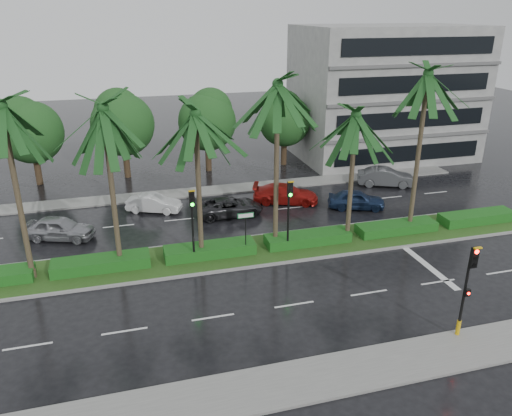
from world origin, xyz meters
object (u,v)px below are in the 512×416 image
object	(u,v)px
street_sign	(246,223)
car_white	(154,203)
signal_near	(467,288)
signal_median_left	(192,216)
car_red	(286,194)
car_blue	(356,199)
car_silver	(59,228)
car_darkgrey	(230,207)
car_grey	(386,177)

from	to	relation	value
street_sign	car_white	size ratio (longest dim) A/B	0.69
signal_near	signal_median_left	xyz separation A→B (m)	(-10.00, 9.69, 0.49)
signal_median_left	car_red	bearing A→B (deg)	44.39
signal_median_left	car_blue	world-z (taller)	signal_median_left
street_sign	car_silver	xyz separation A→B (m)	(-10.50, 5.47, -1.40)
street_sign	signal_median_left	bearing A→B (deg)	-176.53
signal_near	signal_median_left	world-z (taller)	signal_median_left
signal_near	car_silver	world-z (taller)	signal_near
street_sign	car_silver	distance (m)	11.92
car_darkgrey	car_grey	bearing A→B (deg)	-79.75
car_silver	car_grey	size ratio (longest dim) A/B	0.95
signal_near	street_sign	world-z (taller)	signal_near
signal_near	signal_median_left	distance (m)	13.93
street_sign	car_white	world-z (taller)	street_sign
car_blue	car_grey	bearing A→B (deg)	-29.67
signal_median_left	car_blue	bearing A→B (deg)	23.30
car_silver	car_grey	distance (m)	24.76
car_blue	car_grey	world-z (taller)	car_grey
signal_median_left	car_silver	distance (m)	9.66
signal_median_left	car_white	distance (m)	9.10
signal_median_left	car_blue	xyz separation A→B (m)	(12.50, 5.38, -2.32)
car_red	car_grey	distance (m)	9.11
car_red	car_grey	world-z (taller)	car_grey
signal_near	car_white	size ratio (longest dim) A/B	1.15
car_darkgrey	car_blue	bearing A→B (deg)	-98.42
signal_near	car_red	xyz separation A→B (m)	(-2.00, 17.52, -1.81)
signal_near	car_silver	bearing A→B (deg)	138.76
signal_near	car_silver	size ratio (longest dim) A/B	1.03
car_red	car_blue	size ratio (longest dim) A/B	1.19
street_sign	car_white	bearing A→B (deg)	117.97
car_blue	car_grey	distance (m)	5.93
street_sign	car_red	size ratio (longest dim) A/B	0.55
street_sign	car_red	world-z (taller)	street_sign
car_red	car_grey	xyz separation A→B (m)	(9.00, 1.42, 0.05)
signal_median_left	car_darkgrey	world-z (taller)	signal_median_left
car_red	signal_near	bearing A→B (deg)	-152.33
signal_median_left	car_white	bearing A→B (deg)	99.83
car_darkgrey	car_red	world-z (taller)	car_red
street_sign	signal_near	bearing A→B (deg)	-54.66
car_darkgrey	car_blue	xyz separation A→B (m)	(9.00, -1.15, 0.05)
signal_median_left	street_sign	distance (m)	3.13
car_white	car_blue	bearing A→B (deg)	-80.91
car_silver	car_darkgrey	xyz separation A→B (m)	(11.00, 0.88, -0.09)
car_white	car_darkgrey	bearing A→B (deg)	-90.73
signal_near	car_white	distance (m)	21.73
car_blue	signal_median_left	bearing A→B (deg)	132.96
car_red	street_sign	bearing A→B (deg)	167.99
signal_median_left	car_darkgrey	xyz separation A→B (m)	(3.50, 6.53, -2.37)
car_silver	car_red	world-z (taller)	car_silver
car_darkgrey	car_blue	world-z (taller)	car_blue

